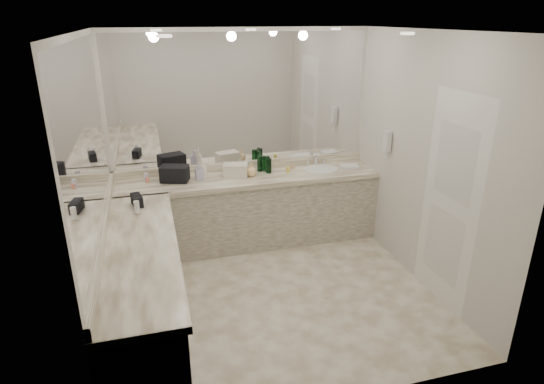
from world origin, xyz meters
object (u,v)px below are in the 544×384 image
object	(u,v)px
soap_bottle_b	(199,171)
soap_bottle_c	(251,170)
cream_cosmetic_case	(235,170)
soap_bottle_a	(203,169)
sink	(321,170)
black_toiletry_bag	(175,174)
hand_towel	(349,167)
wall_phone	(387,141)

from	to	relation	value
soap_bottle_b	soap_bottle_c	xyz separation A→B (m)	(0.62, -0.04, -0.02)
cream_cosmetic_case	soap_bottle_a	size ratio (longest dim) A/B	1.23
soap_bottle_b	sink	bearing A→B (deg)	-0.76
black_toiletry_bag	cream_cosmetic_case	bearing A→B (deg)	-1.46
soap_bottle_a	soap_bottle_b	xyz separation A→B (m)	(-0.05, -0.02, -0.01)
sink	soap_bottle_a	bearing A→B (deg)	178.38
hand_towel	soap_bottle_c	distance (m)	1.28
cream_cosmetic_case	hand_towel	bearing A→B (deg)	12.21
hand_towel	black_toiletry_bag	bearing A→B (deg)	177.73
sink	soap_bottle_a	xyz separation A→B (m)	(-1.48, 0.04, 0.12)
sink	soap_bottle_c	bearing A→B (deg)	-178.93
black_toiletry_bag	soap_bottle_b	bearing A→B (deg)	-3.88
wall_phone	cream_cosmetic_case	xyz separation A→B (m)	(-1.71, 0.52, -0.37)
soap_bottle_a	cream_cosmetic_case	bearing A→B (deg)	-3.08
sink	soap_bottle_c	distance (m)	0.92
black_toiletry_bag	soap_bottle_b	distance (m)	0.29
sink	black_toiletry_bag	distance (m)	1.82
sink	black_toiletry_bag	size ratio (longest dim) A/B	1.39
cream_cosmetic_case	soap_bottle_c	xyz separation A→B (m)	(0.19, -0.04, -0.00)
sink	hand_towel	bearing A→B (deg)	-7.35
sink	wall_phone	xyz separation A→B (m)	(0.61, -0.50, 0.46)
sink	wall_phone	distance (m)	0.91
cream_cosmetic_case	soap_bottle_c	size ratio (longest dim) A/B	1.75
wall_phone	soap_bottle_a	world-z (taller)	wall_phone
wall_phone	black_toiletry_bag	world-z (taller)	wall_phone
black_toiletry_bag	soap_bottle_b	size ratio (longest dim) A/B	1.48
hand_towel	soap_bottle_a	world-z (taller)	soap_bottle_a
soap_bottle_c	soap_bottle_b	bearing A→B (deg)	176.54
sink	cream_cosmetic_case	size ratio (longest dim) A/B	1.52
wall_phone	hand_towel	world-z (taller)	wall_phone
sink	black_toiletry_bag	bearing A→B (deg)	178.75
wall_phone	black_toiletry_bag	distance (m)	2.51
sink	wall_phone	size ratio (longest dim) A/B	1.83
hand_towel	wall_phone	bearing A→B (deg)	-62.02
soap_bottle_c	soap_bottle_a	bearing A→B (deg)	174.07
sink	hand_towel	size ratio (longest dim) A/B	1.94
wall_phone	soap_bottle_b	xyz separation A→B (m)	(-2.14, 0.52, -0.34)
wall_phone	soap_bottle_c	size ratio (longest dim) A/B	1.45
black_toiletry_bag	cream_cosmetic_case	size ratio (longest dim) A/B	1.09
cream_cosmetic_case	soap_bottle_b	size ratio (longest dim) A/B	1.35
wall_phone	soap_bottle_a	size ratio (longest dim) A/B	1.02
cream_cosmetic_case	sink	bearing A→B (deg)	13.77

